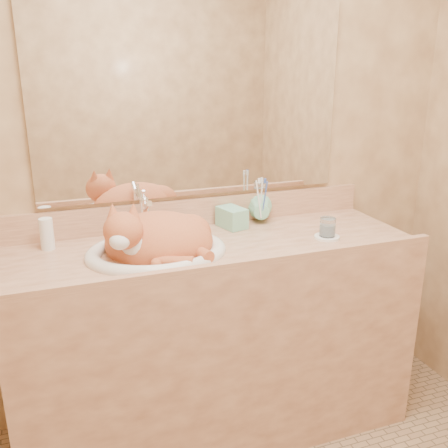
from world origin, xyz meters
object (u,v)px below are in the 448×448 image
object	(u,v)px
vanity_counter	(216,339)
cat	(155,236)
sink_basin	(156,233)
toothbrush_cup	(262,213)
water_glass	(328,227)
soap_dispenser	(241,209)

from	to	relation	value
vanity_counter	cat	distance (m)	0.55
sink_basin	toothbrush_cup	size ratio (longest dim) A/B	4.43
cat	sink_basin	bearing A→B (deg)	-27.87
cat	toothbrush_cup	size ratio (longest dim) A/B	3.52
sink_basin	vanity_counter	bearing A→B (deg)	4.79
vanity_counter	sink_basin	bearing A→B (deg)	-175.23
vanity_counter	water_glass	xyz separation A→B (m)	(0.45, -0.09, 0.47)
vanity_counter	soap_dispenser	bearing A→B (deg)	37.11
cat	toothbrush_cup	world-z (taller)	cat
toothbrush_cup	water_glass	bearing A→B (deg)	-53.60
sink_basin	water_glass	xyz separation A→B (m)	(0.69, -0.07, -0.03)
soap_dispenser	water_glass	size ratio (longest dim) A/B	2.61
vanity_counter	sink_basin	xyz separation A→B (m)	(-0.24, -0.02, 0.51)
vanity_counter	soap_dispenser	size ratio (longest dim) A/B	8.16
sink_basin	toothbrush_cup	world-z (taller)	sink_basin
sink_basin	toothbrush_cup	xyz separation A→B (m)	(0.51, 0.18, -0.03)
vanity_counter	water_glass	world-z (taller)	water_glass
vanity_counter	toothbrush_cup	world-z (taller)	toothbrush_cup
vanity_counter	water_glass	size ratio (longest dim) A/B	21.29
sink_basin	water_glass	distance (m)	0.69
cat	soap_dispenser	bearing A→B (deg)	33.41
sink_basin	cat	world-z (taller)	cat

